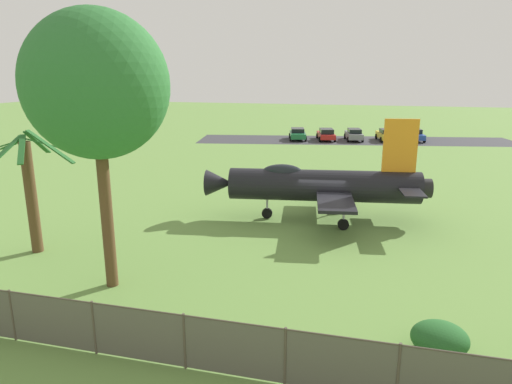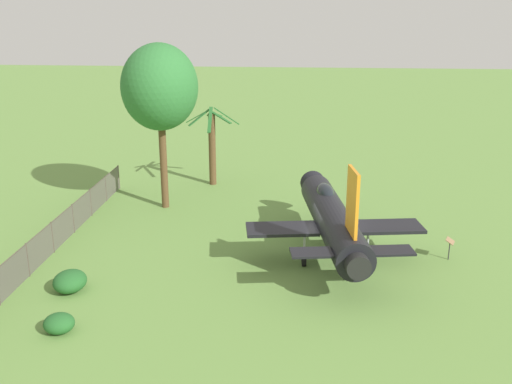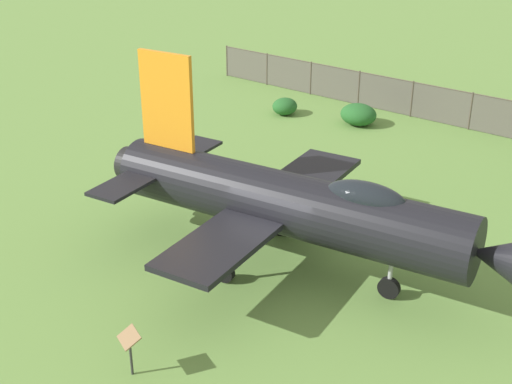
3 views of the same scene
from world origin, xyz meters
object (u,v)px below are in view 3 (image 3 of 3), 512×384
shrub_near_fence (358,114)px  shrub_by_tree (285,106)px  info_plaque (130,343)px  display_jet (298,205)px

shrub_near_fence → shrub_by_tree: (3.45, 0.94, -0.09)m
info_plaque → shrub_by_tree: bearing=-63.3°
shrub_near_fence → info_plaque: bearing=105.9°
display_jet → shrub_by_tree: size_ratio=10.19×
shrub_by_tree → info_plaque: (-8.51, 16.89, 0.46)m
display_jet → shrub_by_tree: display_jet is taller
shrub_near_fence → display_jet: bearing=113.9°
display_jet → info_plaque: size_ratio=10.93×
display_jet → info_plaque: bearing=-100.5°
display_jet → shrub_near_fence: 13.05m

